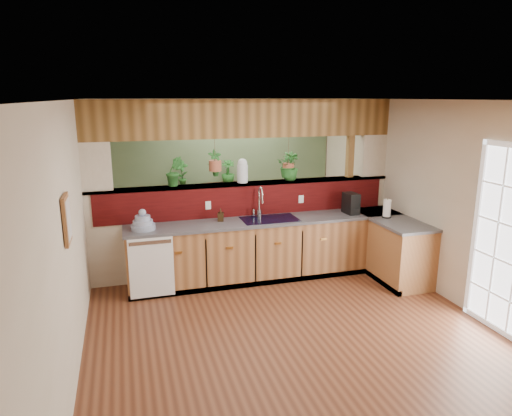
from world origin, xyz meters
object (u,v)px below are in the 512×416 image
object	(u,v)px
dish_stack	(143,223)
soap_dispenser	(221,215)
glass_jar	(242,171)
shelving_console	(211,211)
paper_towel	(387,209)
faucet	(260,201)
coffee_maker	(351,204)

from	to	relation	value
dish_stack	soap_dispenser	xyz separation A→B (m)	(1.09, 0.13, 0.00)
glass_jar	shelving_console	distance (m)	2.18
soap_dispenser	shelving_console	xyz separation A→B (m)	(0.27, 2.18, -0.49)
dish_stack	paper_towel	world-z (taller)	paper_towel
paper_towel	shelving_console	size ratio (longest dim) A/B	0.18
faucet	soap_dispenser	distance (m)	0.63
paper_towel	coffee_maker	bearing A→B (deg)	137.66
dish_stack	paper_towel	size ratio (longest dim) A/B	1.13
soap_dispenser	coffee_maker	world-z (taller)	coffee_maker
glass_jar	dish_stack	bearing A→B (deg)	-164.63
faucet	soap_dispenser	xyz separation A→B (m)	(-0.60, -0.06, -0.15)
faucet	coffee_maker	size ratio (longest dim) A/B	1.46
faucet	dish_stack	size ratio (longest dim) A/B	1.41
dish_stack	coffee_maker	xyz separation A→B (m)	(3.09, -0.01, 0.06)
faucet	glass_jar	bearing A→B (deg)	132.98
coffee_maker	paper_towel	world-z (taller)	coffee_maker
faucet	dish_stack	bearing A→B (deg)	-173.58
soap_dispenser	paper_towel	xyz separation A→B (m)	(2.39, -0.49, 0.04)
faucet	paper_towel	xyz separation A→B (m)	(1.79, -0.56, -0.12)
coffee_maker	paper_towel	xyz separation A→B (m)	(0.39, -0.36, -0.01)
faucet	soap_dispenser	size ratio (longest dim) A/B	2.49
soap_dispenser	glass_jar	size ratio (longest dim) A/B	0.51
shelving_console	dish_stack	bearing A→B (deg)	-142.13
glass_jar	soap_dispenser	bearing A→B (deg)	-144.77
shelving_console	coffee_maker	bearing A→B (deg)	-74.91
soap_dispenser	shelving_console	size ratio (longest dim) A/B	0.12
dish_stack	glass_jar	bearing A→B (deg)	15.37
paper_towel	dish_stack	bearing A→B (deg)	174.01
dish_stack	faucet	bearing A→B (deg)	6.42
glass_jar	faucet	bearing A→B (deg)	-47.02
faucet	shelving_console	size ratio (longest dim) A/B	0.29
soap_dispenser	paper_towel	distance (m)	2.44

